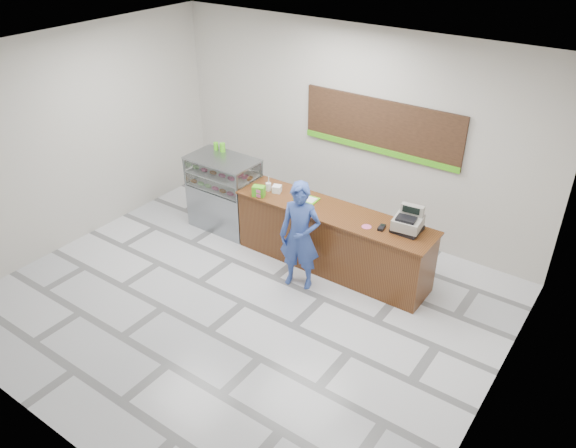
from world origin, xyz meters
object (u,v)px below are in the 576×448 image
Objects in this scene: serving_tray at (307,199)px; customer at (300,236)px; sales_counter at (332,239)px; display_case at (224,193)px; cash_register at (408,222)px.

customer is (0.38, -0.74, -0.18)m from serving_tray.
sales_counter is 2.23m from display_case.
customer reaches higher than cash_register.
serving_tray is (1.69, 0.07, 0.36)m from display_case.
cash_register is at bearing -1.42° from serving_tray.
serving_tray is at bearing 172.75° from sales_counter.
display_case reaches higher than serving_tray.
display_case is 2.18m from customer.
display_case is at bearing 175.19° from cash_register.
sales_counter is 1.34m from cash_register.
customer reaches higher than sales_counter.
cash_register is at bearing 2.06° from display_case.
serving_tray is at bearing 2.31° from display_case.
cash_register is 0.26× the size of customer.
cash_register is 1.71m from serving_tray.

